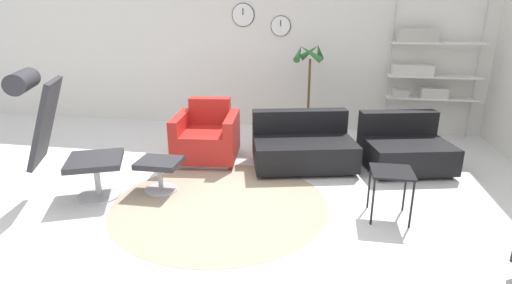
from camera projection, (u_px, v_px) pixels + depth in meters
ground_plane at (227, 197)px, 4.20m from camera, size 12.00×12.00×0.00m
wall_back at (267, 41)px, 6.43m from camera, size 12.00×0.09×2.80m
round_rug at (220, 204)px, 4.06m from camera, size 2.19×2.19×0.01m
lounge_chair at (58, 128)px, 3.92m from camera, size 1.03×0.84×1.34m
ottoman at (160, 169)px, 4.29m from camera, size 0.45×0.38×0.35m
armchair_red at (207, 138)px, 5.21m from camera, size 0.86×0.89×0.76m
couch_low at (302, 147)px, 5.01m from camera, size 1.38×1.10×0.66m
couch_second at (404, 149)px, 4.94m from camera, size 1.15×1.04×0.66m
side_table at (391, 177)px, 3.67m from camera, size 0.38×0.38×0.47m
potted_plant at (308, 108)px, 6.08m from camera, size 0.44×0.43×1.46m
shelf_unit at (422, 66)px, 5.91m from camera, size 1.30×0.28×2.06m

